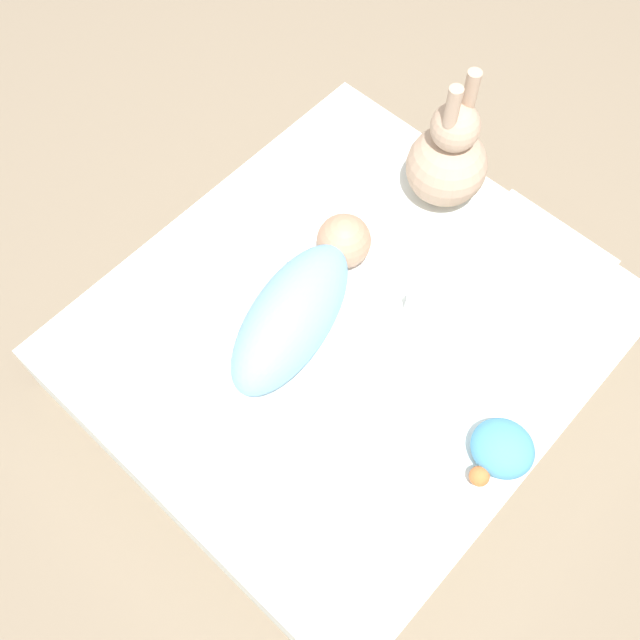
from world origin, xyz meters
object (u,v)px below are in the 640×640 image
at_px(swaddled_baby, 299,306).
at_px(turtle_plush, 501,450).
at_px(bunny_plush, 448,159).
at_px(pillow, 511,286).

distance_m(swaddled_baby, turtle_plush, 0.51).
bearing_deg(swaddled_baby, bunny_plush, -12.92).
xyz_separation_m(swaddled_baby, bunny_plush, (-0.51, -0.00, 0.04)).
relative_size(swaddled_baby, turtle_plush, 3.18).
relative_size(pillow, bunny_plush, 1.06).
bearing_deg(swaddled_baby, turtle_plush, -96.98).
bearing_deg(bunny_plush, pillow, 66.45).
relative_size(pillow, turtle_plush, 2.46).
xyz_separation_m(pillow, turtle_plush, (0.33, 0.21, 0.00)).
distance_m(pillow, bunny_plush, 0.34).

